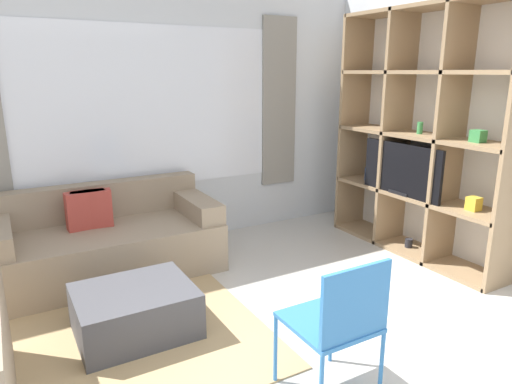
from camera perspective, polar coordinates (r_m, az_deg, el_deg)
name	(u,v)px	position (r m, az deg, el deg)	size (l,w,h in m)	color
wall_back	(150,117)	(4.80, -13.16, 9.10)	(6.10, 0.11, 2.70)	silver
wall_right	(448,119)	(4.88, 22.84, 8.36)	(0.07, 4.35, 2.70)	silver
area_rug	(78,345)	(3.48, -21.40, -17.43)	(2.47, 1.97, 0.01)	tan
shelving_unit	(424,137)	(4.78, 20.25, 6.43)	(0.44, 1.97, 2.40)	silver
couch_main	(106,242)	(4.39, -18.22, -5.96)	(1.96, 0.94, 0.78)	gray
ottoman	(135,311)	(3.42, -14.87, -14.22)	(0.80, 0.66, 0.34)	#47474C
folding_chair	(339,319)	(2.58, 10.34, -15.30)	(0.44, 0.46, 0.86)	#3375B7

